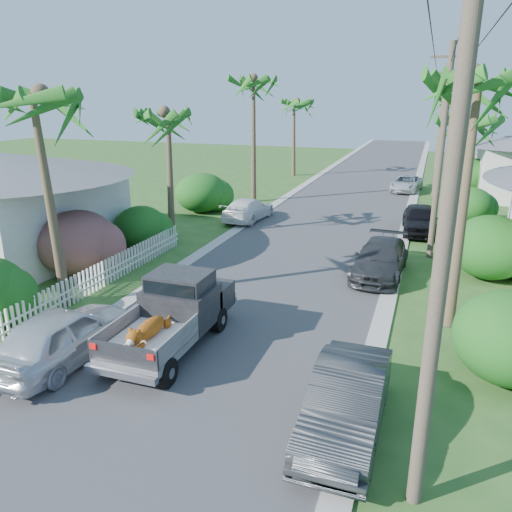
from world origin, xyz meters
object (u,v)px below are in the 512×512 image
at_px(parked_car_rm, 380,259).
at_px(utility_pole_b, 441,153).
at_px(parked_car_rf, 420,219).
at_px(parked_car_rd, 406,184).
at_px(pickup_truck, 177,310).
at_px(palm_l_a, 36,95).
at_px(palm_r_a, 480,76).
at_px(palm_l_d, 295,101).
at_px(palm_l_b, 167,113).
at_px(parked_car_lf, 248,210).
at_px(utility_pole_c, 440,131).
at_px(parked_car_rn, 346,402).
at_px(palm_r_b, 468,118).
at_px(palm_l_c, 254,79).
at_px(palm_r_c, 457,76).
at_px(palm_r_d, 454,98).
at_px(parked_car_ln, 64,335).
at_px(utility_pole_a, 443,256).
at_px(utility_pole_d, 440,121).

relative_size(parked_car_rm, utility_pole_b, 0.52).
height_order(parked_car_rf, parked_car_rd, parked_car_rf).
distance_m(pickup_truck, palm_l_a, 7.79).
bearing_deg(palm_r_a, parked_car_rd, 96.59).
height_order(pickup_truck, palm_l_d, palm_l_d).
bearing_deg(palm_l_b, parked_car_lf, 64.16).
distance_m(palm_l_a, utility_pole_c, 27.74).
bearing_deg(utility_pole_c, parked_car_rm, -95.87).
relative_size(parked_car_lf, palm_r_a, 0.50).
height_order(palm_r_a, utility_pole_c, utility_pole_c).
height_order(palm_l_a, palm_l_b, palm_l_a).
distance_m(parked_car_rf, palm_l_d, 21.19).
height_order(parked_car_rn, palm_r_b, palm_r_b).
xyz_separation_m(parked_car_rd, palm_l_c, (-9.60, -7.38, 7.33)).
xyz_separation_m(palm_l_a, palm_r_c, (12.40, 23.00, 1.18)).
height_order(parked_car_rd, palm_r_d, palm_r_d).
relative_size(palm_l_d, palm_r_a, 0.89).
bearing_deg(palm_r_a, parked_car_rm, 124.10).
relative_size(pickup_truck, palm_r_c, 0.54).
bearing_deg(parked_car_ln, parked_car_rn, 179.03).
xyz_separation_m(palm_l_b, palm_l_c, (0.80, 10.00, 1.77)).
distance_m(palm_l_c, utility_pole_c, 13.47).
bearing_deg(palm_l_d, utility_pole_a, -71.42).
xyz_separation_m(palm_r_a, palm_r_b, (0.30, 9.00, -1.47)).
relative_size(palm_l_a, palm_r_b, 1.14).
relative_size(parked_car_rn, palm_r_a, 0.50).
relative_size(parked_car_rd, palm_r_a, 0.48).
height_order(utility_pole_a, utility_pole_b, same).
bearing_deg(utility_pole_a, palm_l_c, 115.80).
bearing_deg(palm_r_a, utility_pole_c, 91.82).
xyz_separation_m(palm_r_c, utility_pole_d, (-0.60, 17.00, -3.51)).
xyz_separation_m(parked_car_lf, palm_r_a, (10.79, -10.77, 6.79)).
xyz_separation_m(palm_l_b, palm_l_d, (0.30, 22.00, 0.29)).
distance_m(palm_l_d, utility_pole_d, 15.19).
distance_m(palm_l_c, palm_r_c, 12.84).
bearing_deg(parked_car_rn, utility_pole_c, 87.28).
bearing_deg(parked_car_rm, utility_pole_a, -78.61).
bearing_deg(palm_r_c, palm_l_b, -132.88).
relative_size(utility_pole_b, utility_pole_c, 1.00).
relative_size(palm_l_a, utility_pole_a, 0.91).
bearing_deg(parked_car_ln, utility_pole_b, -122.67).
relative_size(palm_r_d, utility_pole_a, 0.89).
distance_m(utility_pole_c, utility_pole_d, 15.00).
xyz_separation_m(palm_l_a, palm_r_a, (12.50, 3.00, 0.49)).
distance_m(pickup_truck, parked_car_ln, 3.11).
distance_m(parked_car_rf, parked_car_ln, 19.17).
relative_size(palm_l_c, utility_pole_d, 1.02).
height_order(palm_l_a, palm_r_a, palm_r_a).
bearing_deg(utility_pole_c, parked_car_lf, -131.94).
distance_m(pickup_truck, utility_pole_b, 13.43).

